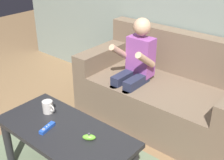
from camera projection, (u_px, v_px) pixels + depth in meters
couch at (164, 93)px, 2.82m from camera, size 1.62×0.80×0.85m
person_seated_on_couch at (135, 66)px, 2.70m from camera, size 0.35×0.43×1.02m
coffee_table at (65, 138)px, 2.07m from camera, size 1.04×0.49×0.46m
game_remote_blue_near_edge at (47, 128)px, 2.03m from camera, size 0.07×0.14×0.03m
nunchuk_lime at (89, 137)px, 1.93m from camera, size 0.10×0.09×0.05m
coffee_mug at (48, 107)px, 2.21m from camera, size 0.12×0.08×0.09m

